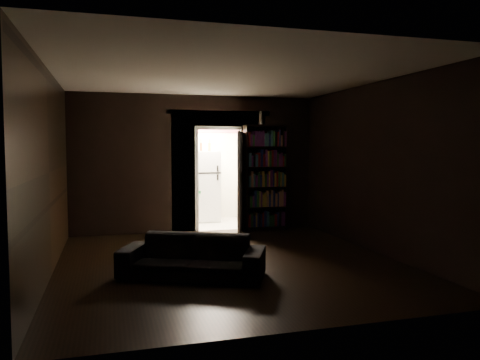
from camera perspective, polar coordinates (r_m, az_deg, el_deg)
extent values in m
plane|color=black|center=(7.17, -1.33, -10.00)|extent=(5.50, 5.50, 0.00)
cube|color=black|center=(9.55, -12.73, 1.90)|extent=(2.55, 0.10, 2.80)
cube|color=black|center=(10.15, 4.16, 2.10)|extent=(1.55, 0.10, 2.80)
cube|color=black|center=(9.82, -2.62, 8.18)|extent=(0.90, 0.10, 0.70)
cube|color=black|center=(6.79, -22.25, 0.88)|extent=(0.02, 5.50, 2.80)
cube|color=black|center=(7.96, 16.36, 1.43)|extent=(0.02, 5.50, 2.80)
cube|color=black|center=(4.36, 7.70, -0.44)|extent=(5.00, 0.02, 2.80)
cube|color=beige|center=(7.03, -1.37, 12.71)|extent=(5.00, 5.50, 0.02)
cube|color=white|center=(9.76, -2.51, -0.02)|extent=(1.04, 0.06, 2.17)
cube|color=beige|center=(10.77, -3.61, -5.54)|extent=(2.20, 1.80, 0.10)
cube|color=white|center=(11.47, -4.53, 1.32)|extent=(2.20, 0.10, 2.40)
cube|color=white|center=(10.47, -9.27, 1.02)|extent=(0.10, 1.60, 2.40)
cube|color=white|center=(10.90, 1.77, 1.19)|extent=(0.10, 1.60, 2.40)
cube|color=white|center=(10.65, -3.67, 7.85)|extent=(2.20, 1.80, 0.10)
cube|color=#B36069|center=(11.41, -4.50, 6.43)|extent=(2.00, 0.04, 0.26)
imported|color=black|center=(6.34, -5.84, -8.49)|extent=(2.07, 1.54, 0.73)
cube|color=black|center=(9.83, 3.06, 0.30)|extent=(0.95, 0.58, 2.20)
cube|color=white|center=(11.01, -4.60, -0.75)|extent=(0.85, 0.81, 1.65)
cube|color=white|center=(9.45, 0.00, -0.31)|extent=(0.33, 0.82, 2.05)
cube|color=white|center=(9.73, 2.52, 7.54)|extent=(0.11, 0.11, 0.27)
cube|color=black|center=(10.94, -4.78, 4.27)|extent=(0.69, 0.14, 0.28)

